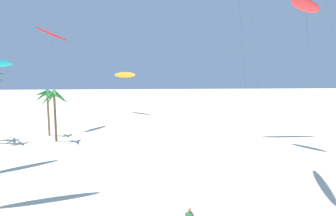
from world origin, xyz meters
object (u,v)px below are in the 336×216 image
palm_tree_3 (55,100)px  flying_kite_9 (125,75)px  palm_tree_2 (47,97)px  flying_kite_7 (53,34)px  flying_kite_8 (306,5)px

palm_tree_3 → flying_kite_9: 26.28m
palm_tree_2 → palm_tree_3: size_ratio=0.97×
palm_tree_3 → flying_kite_7: size_ratio=0.42×
flying_kite_7 → flying_kite_8: (32.53, -13.96, 1.75)m
flying_kite_7 → flying_kite_9: (9.63, 16.53, -6.39)m
palm_tree_3 → flying_kite_8: bearing=-10.1°
palm_tree_2 → flying_kite_9: (9.21, 21.56, 2.81)m
flying_kite_7 → palm_tree_2: bearing=-85.1°
palm_tree_2 → flying_kite_7: bearing=94.9°
palm_tree_2 → flying_kite_7: size_ratio=0.41×
palm_tree_3 → palm_tree_2: bearing=120.8°
flying_kite_9 → flying_kite_7: bearing=-120.2°
palm_tree_3 → flying_kite_9: bearing=74.3°
palm_tree_2 → flying_kite_8: (32.10, -8.93, 10.95)m
flying_kite_8 → flying_kite_9: 38.99m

